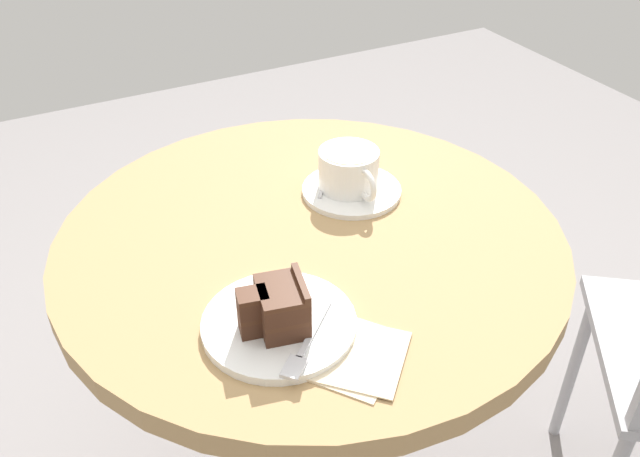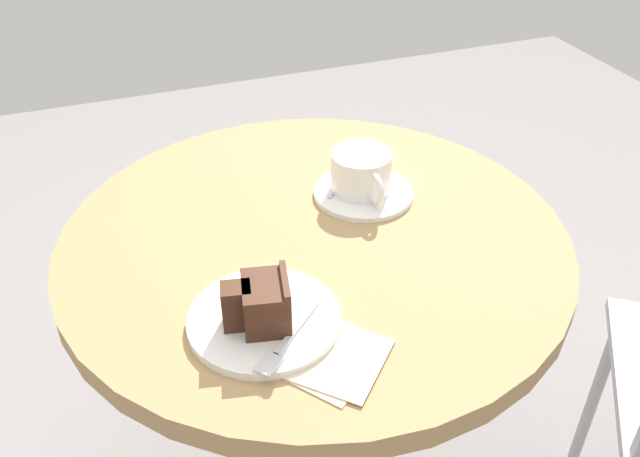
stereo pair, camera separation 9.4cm
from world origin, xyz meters
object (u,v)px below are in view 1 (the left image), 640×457
saucer (351,190)px  cake_plate (279,324)px  fork (305,347)px  teaspoon (327,177)px  napkin (350,353)px  cake_slice (278,308)px  coffee_cup (349,169)px

saucer → cake_plate: size_ratio=0.83×
saucer → fork: size_ratio=1.42×
teaspoon → napkin: (0.36, -0.16, -0.01)m
saucer → cake_plate: bearing=-45.5°
cake_slice → fork: 0.06m
saucer → napkin: (0.31, -0.18, -0.00)m
fork → napkin: (0.02, 0.05, -0.01)m
coffee_cup → napkin: 0.36m
cake_plate → cake_slice: 0.04m
coffee_cup → teaspoon: bearing=-154.4°
coffee_cup → cake_slice: bearing=-43.9°
coffee_cup → cake_slice: 0.34m
saucer → teaspoon: size_ratio=1.92×
coffee_cup → napkin: bearing=-29.0°
fork → napkin: fork is taller
coffee_cup → fork: coffee_cup is taller
saucer → cake_slice: cake_slice is taller
cake_plate → coffee_cup: bearing=135.5°
teaspoon → napkin: bearing=-165.2°
fork → napkin: size_ratio=0.64×
napkin → saucer: bearing=150.2°
teaspoon → cake_slice: cake_slice is taller
cake_plate → fork: 0.06m
saucer → napkin: size_ratio=0.91×
saucer → cake_slice: (0.24, -0.24, 0.04)m
cake_plate → napkin: 0.10m
teaspoon → fork: bearing=-173.1°
coffee_cup → cake_slice: size_ratio=1.46×
cake_slice → coffee_cup: bearing=136.1°
saucer → cake_plate: 0.33m
cake_slice → teaspoon: bearing=142.7°
fork → napkin: 0.06m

